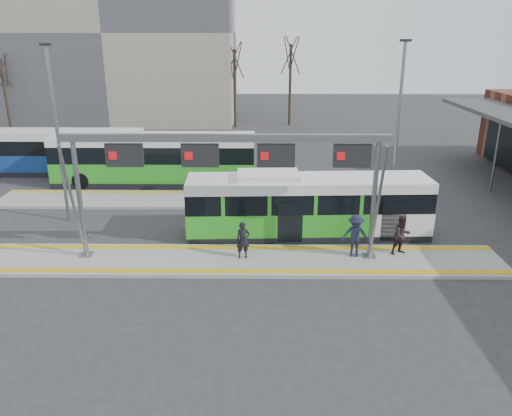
% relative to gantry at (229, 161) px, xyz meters
% --- Properties ---
extents(ground, '(120.00, 120.00, 0.00)m').
position_rel_gantry_xyz_m(ground, '(0.35, -0.25, -4.30)').
color(ground, '#2D2D30').
rests_on(ground, ground).
extents(platform_main, '(22.00, 3.00, 0.15)m').
position_rel_gantry_xyz_m(platform_main, '(0.35, -0.25, -4.22)').
color(platform_main, gray).
rests_on(platform_main, ground).
extents(platform_second, '(20.00, 3.00, 0.15)m').
position_rel_gantry_xyz_m(platform_second, '(-3.65, 7.75, -4.22)').
color(platform_second, gray).
rests_on(platform_second, ground).
extents(tactile_main, '(22.00, 2.65, 0.02)m').
position_rel_gantry_xyz_m(tactile_main, '(0.35, -0.25, -4.14)').
color(tactile_main, gold).
rests_on(tactile_main, platform_main).
extents(tactile_second, '(20.00, 0.35, 0.02)m').
position_rel_gantry_xyz_m(tactile_second, '(-3.65, 8.90, -4.14)').
color(tactile_second, gold).
rests_on(tactile_second, platform_second).
extents(gantry, '(13.00, 1.68, 5.20)m').
position_rel_gantry_xyz_m(gantry, '(0.00, 0.00, 0.00)').
color(gantry, slate).
rests_on(gantry, platform_main).
extents(apartment_block, '(24.50, 12.50, 18.40)m').
position_rel_gantry_xyz_m(apartment_block, '(-13.65, 35.75, 4.91)').
color(apartment_block, gray).
rests_on(apartment_block, ground).
extents(hero_bus, '(11.27, 2.84, 3.08)m').
position_rel_gantry_xyz_m(hero_bus, '(3.42, 2.79, -2.89)').
color(hero_bus, black).
rests_on(hero_bus, ground).
extents(bg_bus_green, '(12.48, 2.69, 3.12)m').
position_rel_gantry_xyz_m(bg_bus_green, '(-5.39, 11.16, -2.76)').
color(bg_bus_green, black).
rests_on(bg_bus_green, ground).
extents(bg_bus_blue, '(11.09, 2.48, 2.89)m').
position_rel_gantry_xyz_m(bg_bus_blue, '(-12.36, 13.67, -2.87)').
color(bg_bus_blue, black).
rests_on(bg_bus_blue, ground).
extents(passenger_a, '(0.64, 0.49, 1.57)m').
position_rel_gantry_xyz_m(passenger_a, '(0.52, -0.10, -3.37)').
color(passenger_a, black).
rests_on(passenger_a, platform_main).
extents(passenger_b, '(1.00, 0.91, 1.69)m').
position_rel_gantry_xyz_m(passenger_b, '(7.23, 0.35, -3.31)').
color(passenger_b, black).
rests_on(passenger_b, platform_main).
extents(passenger_c, '(1.26, 0.81, 1.84)m').
position_rel_gantry_xyz_m(passenger_c, '(5.21, 0.08, -3.23)').
color(passenger_c, '#1C1C33').
rests_on(passenger_c, platform_main).
extents(tree_left, '(1.40, 1.40, 8.52)m').
position_rel_gantry_xyz_m(tree_left, '(-1.33, 31.19, 2.16)').
color(tree_left, '#382B21').
rests_on(tree_left, ground).
extents(tree_mid, '(1.40, 1.40, 9.04)m').
position_rel_gantry_xyz_m(tree_mid, '(4.21, 32.61, 2.56)').
color(tree_mid, '#382B21').
rests_on(tree_mid, ground).
extents(tree_far, '(1.40, 1.40, 7.49)m').
position_rel_gantry_xyz_m(tree_far, '(-23.07, 28.89, 1.38)').
color(tree_far, '#382B21').
rests_on(tree_far, ground).
extents(lamp_west, '(0.50, 0.25, 8.63)m').
position_rel_gantry_xyz_m(lamp_west, '(-8.57, 4.58, 0.26)').
color(lamp_west, slate).
rests_on(lamp_west, ground).
extents(lamp_east, '(0.50, 0.25, 8.80)m').
position_rel_gantry_xyz_m(lamp_east, '(7.88, 4.98, 0.34)').
color(lamp_east, slate).
rests_on(lamp_east, ground).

